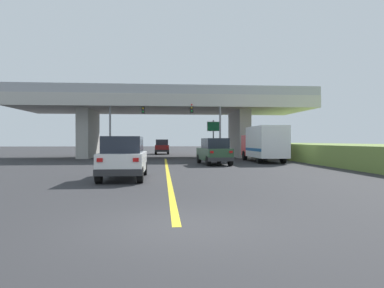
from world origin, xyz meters
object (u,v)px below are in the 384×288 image
Objects in this scene: suv_lead at (124,158)px; traffic_signal_nearside at (210,120)px; sedan_oncoming at (162,147)px; highway_sign at (213,131)px; box_truck at (264,143)px; traffic_signal_farside at (122,120)px; suv_crossing at (214,151)px.

traffic_signal_nearside is (6.49, 16.76, 2.87)m from suv_lead.
highway_sign reaches higher than sedan_oncoming.
box_truck is 20.89m from sedan_oncoming.
suv_crossing is at bearing -43.29° from traffic_signal_farside.
suv_crossing is 0.76× the size of traffic_signal_farside.
traffic_signal_farside is 9.95m from highway_sign.
box_truck is 13.65m from traffic_signal_farside.
traffic_signal_nearside is 3.68m from highway_sign.
box_truck is at bearing -67.27° from highway_sign.
suv_lead is 17.47m from traffic_signal_farside.
highway_sign is at bearing 76.78° from traffic_signal_nearside.
sedan_oncoming is 15.68m from traffic_signal_nearside.
sedan_oncoming is at bearing 86.79° from suv_lead.
suv_lead is 21.58m from highway_sign.
sedan_oncoming is at bearing 114.86° from box_truck.
suv_lead is 18.20m from traffic_signal_nearside.
highway_sign reaches higher than suv_lead.
suv_crossing is at bearing -149.31° from box_truck.
highway_sign is at bearing -63.72° from sedan_oncoming.
highway_sign is at bearing 18.32° from traffic_signal_farside.
traffic_signal_nearside is 1.00× the size of traffic_signal_farside.
suv_crossing is 5.55m from box_truck.
suv_lead and suv_crossing have the same top height.
suv_crossing is at bearing -98.14° from highway_sign.
suv_crossing is at bearing -79.51° from sedan_oncoming.
suv_lead is 31.48m from sedan_oncoming.
traffic_signal_nearside is at bearing -103.22° from highway_sign.
traffic_signal_farside is at bearing 131.17° from suv_crossing.
suv_lead is 11.27m from suv_crossing.
suv_crossing is 0.76× the size of traffic_signal_nearside.
suv_lead is 0.76× the size of traffic_signal_nearside.
highway_sign is at bearing 112.73° from box_truck.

